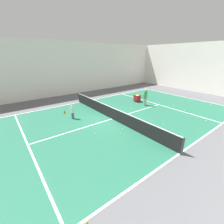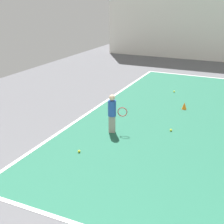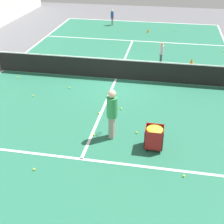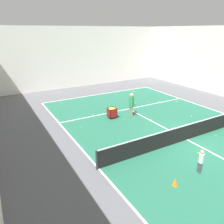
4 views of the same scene
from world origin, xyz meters
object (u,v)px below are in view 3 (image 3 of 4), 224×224
object	(u,v)px
tennis_net	(116,69)
player_near_baseline	(112,16)
training_cone_1	(148,30)
coach_at_net	(112,111)
child_midcourt	(161,51)
ball_cart	(154,134)
training_cone_0	(192,61)

from	to	relation	value
tennis_net	player_near_baseline	size ratio (longest dim) A/B	10.42
training_cone_1	coach_at_net	bearing A→B (deg)	89.51
tennis_net	training_cone_1	world-z (taller)	tennis_net
child_midcourt	player_near_baseline	bearing A→B (deg)	-146.45
player_near_baseline	training_cone_1	xyz separation A→B (m)	(-2.86, 1.48, -0.53)
tennis_net	ball_cart	bearing A→B (deg)	112.44
player_near_baseline	child_midcourt	world-z (taller)	same
tennis_net	child_midcourt	size ratio (longest dim) A/B	10.42
tennis_net	training_cone_1	size ratio (longest dim) A/B	48.77
ball_cart	training_cone_0	size ratio (longest dim) A/B	2.31
ball_cart	coach_at_net	bearing A→B (deg)	-15.18
tennis_net	training_cone_0	bearing A→B (deg)	-144.13
ball_cart	training_cone_1	distance (m)	13.71
tennis_net	training_cone_1	distance (m)	8.47
tennis_net	training_cone_0	distance (m)	4.49
training_cone_1	ball_cart	bearing A→B (deg)	95.58
player_near_baseline	training_cone_0	distance (m)	9.23
training_cone_0	player_near_baseline	bearing A→B (deg)	-52.16
training_cone_0	training_cone_1	world-z (taller)	training_cone_0
coach_at_net	child_midcourt	xyz separation A→B (m)	(-1.29, -7.34, -0.36)
training_cone_1	tennis_net	bearing A→B (deg)	84.42
child_midcourt	training_cone_1	xyz separation A→B (m)	(1.17, -5.91, -0.54)
player_near_baseline	tennis_net	bearing A→B (deg)	-4.16
training_cone_0	training_cone_1	size ratio (longest dim) A/B	1.38
child_midcourt	ball_cart	size ratio (longest dim) A/B	1.46
ball_cart	player_near_baseline	bearing A→B (deg)	-74.52
ball_cart	training_cone_1	world-z (taller)	ball_cart
tennis_net	training_cone_1	bearing A→B (deg)	-95.58
tennis_net	player_near_baseline	xyz separation A→B (m)	(2.03, -9.90, 0.14)
player_near_baseline	ball_cart	distance (m)	15.69
ball_cart	training_cone_0	bearing A→B (deg)	-100.62
player_near_baseline	coach_at_net	size ratio (longest dim) A/B	0.65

